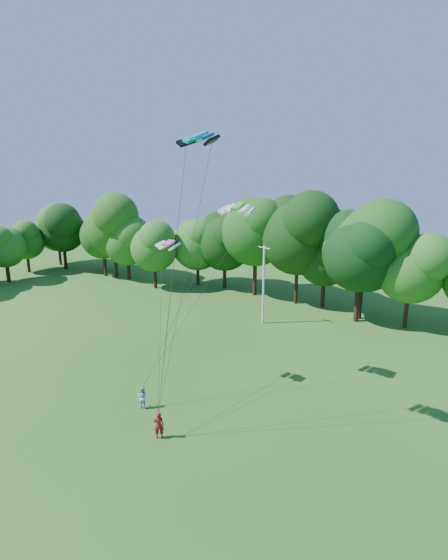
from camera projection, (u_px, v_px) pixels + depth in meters
The scene contains 9 objects.
ground at pixel (47, 495), 22.00m from camera, with size 160.00×160.00×0.00m, color #245517.
utility_pole at pixel (263, 284), 45.49m from camera, with size 1.58×0.72×8.36m.
kite_flyer_left at pixel (159, 425), 26.46m from camera, with size 0.63×0.42×1.73m, color maroon.
kite_flyer_right at pixel (143, 397), 29.88m from camera, with size 0.76×0.59×1.55m, color #A8BAE9.
kite_teal at pixel (199, 135), 23.51m from camera, with size 2.57×1.48×0.50m.
kite_green at pixel (238, 206), 30.94m from camera, with size 2.65×1.23×0.53m.
kite_pink at pixel (168, 243), 30.84m from camera, with size 1.84×0.98×0.35m.
tree_back_west at pixel (113, 222), 64.54m from camera, with size 9.19×9.19×13.36m.
tree_back_center at pixel (361, 249), 45.22m from camera, with size 8.68×8.68×12.63m.
Camera 1 is at (17.37, -11.23, 15.92)m, focal length 28.00 mm.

